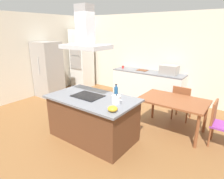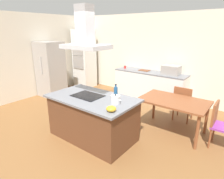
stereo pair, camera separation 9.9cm
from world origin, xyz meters
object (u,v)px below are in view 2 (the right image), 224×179
at_px(refrigerator, 51,69).
at_px(mixing_bowl, 111,109).
at_px(chair_at_right_end, 220,122).
at_px(coffee_mug_red, 125,67).
at_px(cutting_board, 144,70).
at_px(dining_table, 174,104).
at_px(countertop_microwave, 171,70).
at_px(wall_oven_stack, 84,59).
at_px(tea_kettle, 115,100).
at_px(olive_oil_bottle, 116,93).
at_px(range_hood, 85,35).
at_px(cooktop, 88,96).
at_px(chair_facing_back_wall, 183,102).

bearing_deg(refrigerator, mixing_bowl, -21.31).
xyz_separation_m(mixing_bowl, chair_at_right_end, (1.41, 1.56, -0.44)).
bearing_deg(coffee_mug_red, chair_at_right_end, -26.30).
xyz_separation_m(cutting_board, dining_table, (1.64, -1.69, -0.24)).
bearing_deg(mixing_bowl, countertop_microwave, 94.08).
xyz_separation_m(countertop_microwave, chair_at_right_end, (1.64, -1.64, -0.53)).
bearing_deg(refrigerator, chair_at_right_end, 1.19).
distance_m(mixing_bowl, wall_oven_stack, 4.69).
distance_m(tea_kettle, coffee_mug_red, 3.32).
bearing_deg(tea_kettle, dining_table, 61.97).
relative_size(coffee_mug_red, wall_oven_stack, 0.04).
distance_m(olive_oil_bottle, refrigerator, 3.53).
relative_size(refrigerator, chair_at_right_end, 2.04).
height_order(mixing_bowl, range_hood, range_hood).
distance_m(tea_kettle, countertop_microwave, 2.87).
bearing_deg(tea_kettle, cooktop, -178.80).
distance_m(cooktop, chair_facing_back_wall, 2.37).
height_order(countertop_microwave, coffee_mug_red, countertop_microwave).
relative_size(cooktop, range_hood, 0.67).
bearing_deg(refrigerator, range_hood, -21.70).
bearing_deg(cooktop, mixing_bowl, -19.99).
relative_size(dining_table, chair_at_right_end, 1.57).
xyz_separation_m(olive_oil_bottle, countertop_microwave, (0.08, 2.66, 0.01)).
bearing_deg(cooktop, cutting_board, 95.64).
relative_size(tea_kettle, range_hood, 0.25).
bearing_deg(mixing_bowl, chair_facing_back_wall, 77.32).
relative_size(countertop_microwave, dining_table, 0.36).
distance_m(olive_oil_bottle, coffee_mug_red, 3.07).
height_order(cooktop, coffee_mug_red, coffee_mug_red).
bearing_deg(coffee_mug_red, chair_facing_back_wall, -22.01).
bearing_deg(cooktop, dining_table, 42.57).
bearing_deg(dining_table, coffee_mug_red, 145.56).
bearing_deg(countertop_microwave, dining_table, -66.02).
height_order(tea_kettle, olive_oil_bottle, olive_oil_bottle).
distance_m(tea_kettle, mixing_bowl, 0.36).
bearing_deg(range_hood, olive_oil_bottle, 22.26).
bearing_deg(range_hood, coffee_mug_red, 109.39).
bearing_deg(wall_oven_stack, mixing_bowl, -39.14).
relative_size(wall_oven_stack, dining_table, 1.57).
distance_m(tea_kettle, cutting_board, 3.08).
bearing_deg(dining_table, tea_kettle, -118.03).
height_order(countertop_microwave, range_hood, range_hood).
height_order(tea_kettle, cutting_board, tea_kettle).
relative_size(countertop_microwave, refrigerator, 0.27).
distance_m(wall_oven_stack, dining_table, 4.39).
height_order(olive_oil_bottle, cutting_board, olive_oil_bottle).
bearing_deg(mixing_bowl, tea_kettle, 115.45).
bearing_deg(tea_kettle, chair_facing_back_wall, 70.94).
relative_size(cooktop, coffee_mug_red, 6.67).
bearing_deg(refrigerator, countertop_microwave, 26.55).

